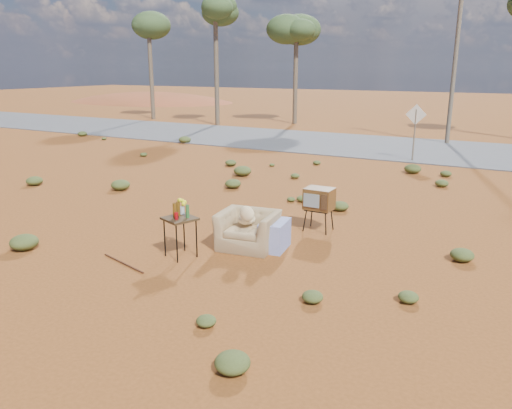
% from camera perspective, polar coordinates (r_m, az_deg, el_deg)
% --- Properties ---
extents(ground, '(140.00, 140.00, 0.00)m').
position_cam_1_polar(ground, '(10.09, -5.16, -5.26)').
color(ground, brown).
rests_on(ground, ground).
extents(highway, '(140.00, 7.00, 0.04)m').
position_cam_1_polar(highway, '(23.71, 15.30, 6.33)').
color(highway, '#565659').
rests_on(highway, ground).
extents(dirt_mound, '(26.00, 18.00, 2.00)m').
position_cam_1_polar(dirt_mound, '(54.84, -11.98, 11.42)').
color(dirt_mound, '#9F4426').
rests_on(dirt_mound, ground).
extents(armchair, '(1.42, 1.03, 1.00)m').
position_cam_1_polar(armchair, '(10.06, -0.35, -2.45)').
color(armchair, '#997C53').
rests_on(armchair, ground).
extents(tv_unit, '(0.62, 0.50, 0.98)m').
position_cam_1_polar(tv_unit, '(11.13, 7.22, 0.59)').
color(tv_unit, black).
rests_on(tv_unit, ground).
extents(side_table, '(0.71, 0.71, 1.10)m').
position_cam_1_polar(side_table, '(9.64, -8.67, -1.26)').
color(side_table, '#3C2A16').
rests_on(side_table, ground).
extents(rusty_bar, '(1.27, 0.38, 0.03)m').
position_cam_1_polar(rusty_bar, '(9.70, -14.91, -6.50)').
color(rusty_bar, '#502615').
rests_on(rusty_bar, ground).
extents(road_sign, '(0.78, 0.06, 2.19)m').
position_cam_1_polar(road_sign, '(20.30, 17.75, 8.92)').
color(road_sign, brown).
rests_on(road_sign, ground).
extents(eucalyptus_far_left, '(3.20, 3.20, 7.10)m').
position_cam_1_polar(eucalyptus_far_left, '(36.36, -12.16, 18.89)').
color(eucalyptus_far_left, brown).
rests_on(eucalyptus_far_left, ground).
extents(eucalyptus_left, '(3.20, 3.20, 8.10)m').
position_cam_1_polar(eucalyptus_left, '(32.09, -4.69, 21.42)').
color(eucalyptus_left, brown).
rests_on(eucalyptus_left, ground).
extents(eucalyptus_near_left, '(3.20, 3.20, 6.60)m').
position_cam_1_polar(eucalyptus_near_left, '(32.71, 4.64, 18.73)').
color(eucalyptus_near_left, brown).
rests_on(eucalyptus_near_left, ground).
extents(utility_pole_center, '(1.40, 0.20, 8.00)m').
position_cam_1_polar(utility_pole_center, '(25.56, 21.88, 15.72)').
color(utility_pole_center, brown).
rests_on(utility_pole_center, ground).
extents(scrub_patch, '(17.49, 8.07, 0.33)m').
position_cam_1_polar(scrub_patch, '(14.10, 1.88, 1.42)').
color(scrub_patch, '#455224').
rests_on(scrub_patch, ground).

